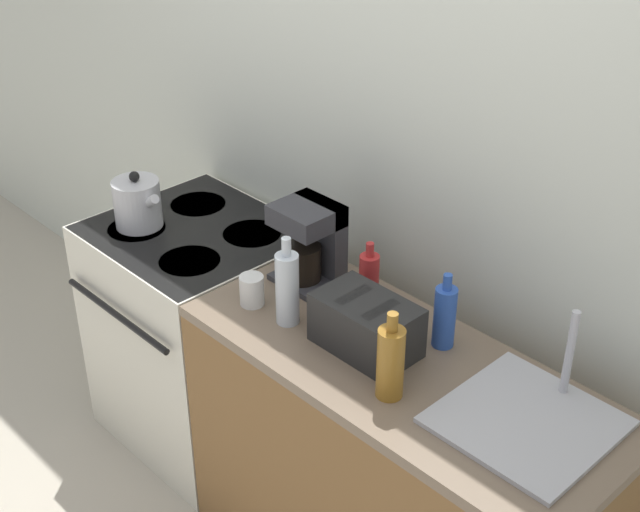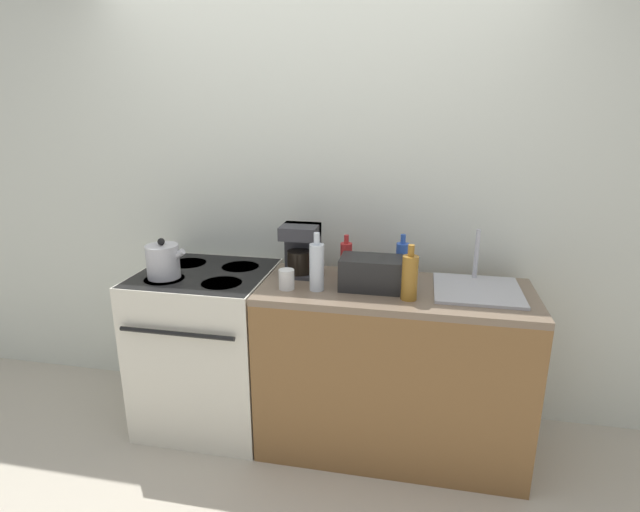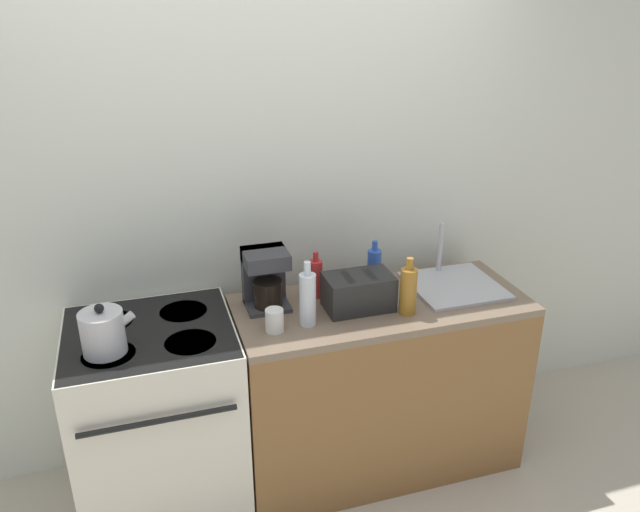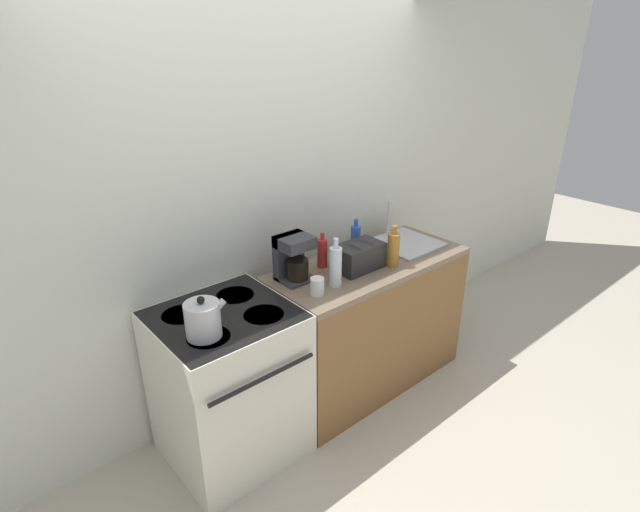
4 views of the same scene
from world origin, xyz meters
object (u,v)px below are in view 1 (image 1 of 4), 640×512
at_px(stove, 202,331).
at_px(kettle, 138,203).
at_px(bottle_red, 369,280).
at_px(toaster, 366,325).
at_px(bottle_clear, 287,287).
at_px(coffee_maker, 311,240).
at_px(bottle_blue, 445,316).
at_px(cup_white, 252,290).
at_px(bottle_amber, 391,362).

bearing_deg(stove, kettle, -144.97).
distance_m(stove, bottle_red, 0.97).
relative_size(kettle, toaster, 0.71).
bearing_deg(bottle_clear, toaster, 15.81).
bearing_deg(kettle, bottle_clear, -1.40).
bearing_deg(coffee_maker, bottle_red, 4.44).
xyz_separation_m(stove, bottle_blue, (1.09, 0.11, 0.56)).
xyz_separation_m(bottle_clear, cup_white, (-0.15, -0.02, -0.07)).
bearing_deg(coffee_maker, stove, -171.01).
relative_size(bottle_blue, cup_white, 2.41).
distance_m(coffee_maker, bottle_clear, 0.27).
xyz_separation_m(coffee_maker, cup_white, (-0.02, -0.24, -0.10)).
bearing_deg(bottle_amber, bottle_clear, 175.48).
bearing_deg(cup_white, toaster, 12.29).
bearing_deg(stove, coffee_maker, 8.99).
relative_size(bottle_clear, bottle_amber, 1.10).
xyz_separation_m(stove, kettle, (-0.17, -0.12, 0.55)).
xyz_separation_m(bottle_red, bottle_blue, (0.30, 0.01, 0.01)).
bearing_deg(kettle, cup_white, -3.04).
bearing_deg(bottle_blue, bottle_clear, -148.33).
distance_m(bottle_red, cup_white, 0.38).
xyz_separation_m(bottle_amber, bottle_blue, (-0.05, 0.29, -0.01)).
xyz_separation_m(toaster, cup_white, (-0.42, -0.09, -0.03)).
xyz_separation_m(stove, bottle_red, (0.79, 0.11, 0.55)).
xyz_separation_m(stove, cup_white, (0.52, -0.16, 0.51)).
height_order(toaster, bottle_amber, bottle_amber).
bearing_deg(bottle_red, cup_white, -135.29).
relative_size(bottle_red, cup_white, 2.25).
xyz_separation_m(bottle_clear, bottle_amber, (0.46, -0.04, -0.01)).
height_order(coffee_maker, cup_white, coffee_maker).
height_order(bottle_clear, cup_white, bottle_clear).
relative_size(kettle, bottle_clear, 0.74).
bearing_deg(kettle, coffee_maker, 16.12).
relative_size(coffee_maker, bottle_red, 1.22).
xyz_separation_m(stove, coffee_maker, (0.54, 0.09, 0.60)).
relative_size(kettle, bottle_blue, 0.89).
xyz_separation_m(stove, bottle_clear, (0.68, -0.14, 0.58)).
xyz_separation_m(bottle_amber, cup_white, (-0.61, 0.02, -0.06)).
height_order(bottle_clear, bottle_red, bottle_clear).
xyz_separation_m(coffee_maker, bottle_clear, (0.14, -0.23, -0.02)).
height_order(toaster, bottle_clear, bottle_clear).
height_order(coffee_maker, bottle_blue, coffee_maker).
xyz_separation_m(stove, bottle_amber, (1.14, -0.18, 0.57)).
bearing_deg(bottle_clear, kettle, 178.60).
height_order(kettle, cup_white, kettle).
bearing_deg(bottle_red, stove, -172.42).
distance_m(stove, cup_white, 0.75).
relative_size(coffee_maker, bottle_clear, 0.94).
relative_size(bottle_clear, bottle_blue, 1.21).
xyz_separation_m(toaster, bottle_clear, (-0.26, -0.07, 0.04)).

